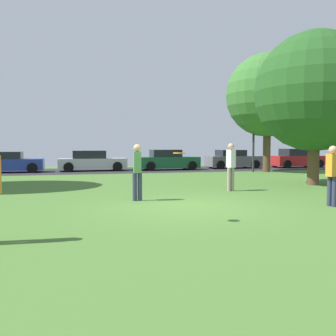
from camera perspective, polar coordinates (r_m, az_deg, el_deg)
The scene contains 14 objects.
ground_plane at distance 10.61m, azimuth 2.86°, elevation -5.94°, with size 44.00×44.00×0.00m, color #47702D.
road_strip at distance 26.22m, azimuth -7.81°, elevation -0.35°, with size 44.00×6.40×0.01m, color #28282B.
maple_tree_far at distance 17.66m, azimuth 21.64°, elevation 10.82°, with size 5.19×5.19×6.68m.
birch_tree_lone at distance 25.52m, azimuth 15.04°, elevation 10.72°, with size 5.43×5.43×7.74m.
person_thrower at distance 11.50m, azimuth 23.93°, elevation -0.68°, with size 0.36×0.30×1.73m.
person_bystander at distance 11.64m, azimuth -4.75°, elevation -0.19°, with size 0.30×0.34×1.78m.
person_walking at distance 14.33m, azimuth 9.63°, elevation 0.57°, with size 0.30×0.36×1.82m.
frisbee_disc at distance 8.21m, azimuth 1.73°, elevation 2.30°, with size 0.30×0.30×0.03m.
parked_car_blue at distance 26.00m, azimuth -23.36°, elevation 0.73°, with size 4.28×2.00×1.34m.
parked_car_silver at distance 25.91m, azimuth -11.63°, elevation 0.97°, with size 4.56×1.94×1.39m.
parked_car_green at distance 26.48m, azimuth -0.02°, elevation 1.15°, with size 4.27×1.97×1.44m.
parked_car_grey at distance 28.90m, azimuth 9.89°, elevation 1.27°, with size 4.06×2.05×1.40m.
parked_car_red at distance 31.13m, azimuth 19.13°, elevation 1.33°, with size 4.12×1.98×1.48m.
street_lamp_post at distance 25.06m, azimuth 12.99°, elevation 4.56°, with size 0.14×0.14×4.50m, color #2D2D33.
Camera 1 is at (-3.18, -9.97, 1.73)m, focal length 39.70 mm.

